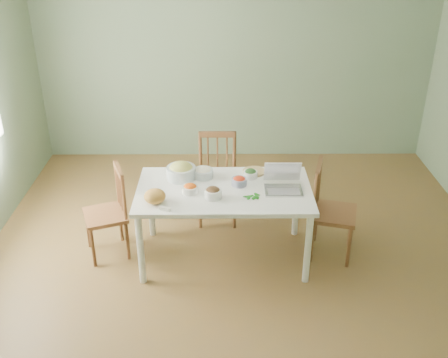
{
  "coord_description": "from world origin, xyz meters",
  "views": [
    {
      "loc": [
        -0.19,
        -4.02,
        3.01
      ],
      "look_at": [
        -0.16,
        0.14,
        0.84
      ],
      "focal_mm": 41.85,
      "sensor_mm": 36.0,
      "label": 1
    }
  ],
  "objects_px": {
    "dining_table": "(224,223)",
    "chair_far": "(217,180)",
    "bowl_squash": "(181,171)",
    "chair_right": "(334,211)",
    "bread_boule": "(155,196)",
    "laptop": "(284,180)",
    "chair_left": "(105,213)"
  },
  "relations": [
    {
      "from": "dining_table",
      "to": "bread_boule",
      "type": "relative_size",
      "value": 8.45
    },
    {
      "from": "dining_table",
      "to": "chair_left",
      "type": "distance_m",
      "value": 1.13
    },
    {
      "from": "bowl_squash",
      "to": "dining_table",
      "type": "bearing_deg",
      "value": -27.74
    },
    {
      "from": "chair_far",
      "to": "bowl_squash",
      "type": "height_order",
      "value": "chair_far"
    },
    {
      "from": "chair_left",
      "to": "chair_far",
      "type": "bearing_deg",
      "value": 99.62
    },
    {
      "from": "chair_right",
      "to": "bread_boule",
      "type": "xyz_separation_m",
      "value": [
        -1.64,
        -0.29,
        0.33
      ]
    },
    {
      "from": "dining_table",
      "to": "chair_far",
      "type": "bearing_deg",
      "value": 95.52
    },
    {
      "from": "chair_right",
      "to": "bowl_squash",
      "type": "height_order",
      "value": "chair_right"
    },
    {
      "from": "chair_left",
      "to": "laptop",
      "type": "relative_size",
      "value": 2.69
    },
    {
      "from": "chair_far",
      "to": "laptop",
      "type": "distance_m",
      "value": 1.02
    },
    {
      "from": "dining_table",
      "to": "chair_right",
      "type": "bearing_deg",
      "value": 2.42
    },
    {
      "from": "dining_table",
      "to": "chair_left",
      "type": "bearing_deg",
      "value": 176.64
    },
    {
      "from": "chair_right",
      "to": "bowl_squash",
      "type": "xyz_separation_m",
      "value": [
        -1.44,
        0.17,
        0.35
      ]
    },
    {
      "from": "chair_far",
      "to": "bread_boule",
      "type": "height_order",
      "value": "chair_far"
    },
    {
      "from": "chair_far",
      "to": "bread_boule",
      "type": "distance_m",
      "value": 1.11
    },
    {
      "from": "chair_right",
      "to": "laptop",
      "type": "distance_m",
      "value": 0.64
    },
    {
      "from": "dining_table",
      "to": "laptop",
      "type": "bearing_deg",
      "value": -5.13
    },
    {
      "from": "chair_left",
      "to": "bowl_squash",
      "type": "xyz_separation_m",
      "value": [
        0.73,
        0.14,
        0.37
      ]
    },
    {
      "from": "chair_right",
      "to": "laptop",
      "type": "bearing_deg",
      "value": 115.42
    },
    {
      "from": "chair_far",
      "to": "chair_right",
      "type": "height_order",
      "value": "chair_right"
    },
    {
      "from": "dining_table",
      "to": "bread_boule",
      "type": "distance_m",
      "value": 0.78
    },
    {
      "from": "dining_table",
      "to": "bread_boule",
      "type": "xyz_separation_m",
      "value": [
        -0.6,
        -0.24,
        0.43
      ]
    },
    {
      "from": "chair_left",
      "to": "bread_boule",
      "type": "relative_size",
      "value": 4.79
    },
    {
      "from": "chair_far",
      "to": "bread_boule",
      "type": "relative_size",
      "value": 5.05
    },
    {
      "from": "chair_far",
      "to": "bowl_squash",
      "type": "relative_size",
      "value": 3.49
    },
    {
      "from": "bread_boule",
      "to": "laptop",
      "type": "relative_size",
      "value": 0.56
    },
    {
      "from": "chair_right",
      "to": "laptop",
      "type": "height_order",
      "value": "laptop"
    },
    {
      "from": "chair_left",
      "to": "bowl_squash",
      "type": "relative_size",
      "value": 3.31
    },
    {
      "from": "laptop",
      "to": "dining_table",
      "type": "bearing_deg",
      "value": 175.39
    },
    {
      "from": "chair_right",
      "to": "bread_boule",
      "type": "relative_size",
      "value": 5.06
    },
    {
      "from": "chair_far",
      "to": "chair_left",
      "type": "distance_m",
      "value": 1.22
    },
    {
      "from": "bowl_squash",
      "to": "laptop",
      "type": "bearing_deg",
      "value": -15.46
    }
  ]
}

